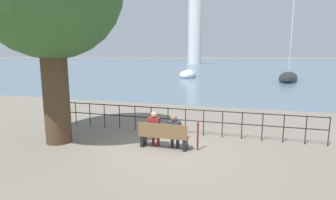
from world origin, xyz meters
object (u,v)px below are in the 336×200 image
object	(u,v)px
seated_person_left	(154,127)
harbor_lighthouse	(195,28)
seated_person_right	(174,130)
sailboat_1	(188,75)
park_bench	(163,136)
closed_umbrella	(198,134)
sailboat_0	(288,78)

from	to	relation	value
seated_person_left	harbor_lighthouse	bearing A→B (deg)	99.67
harbor_lighthouse	seated_person_left	bearing A→B (deg)	-80.33
seated_person_right	sailboat_1	bearing A→B (deg)	101.12
park_bench	sailboat_1	distance (m)	30.25
harbor_lighthouse	closed_umbrella	bearing A→B (deg)	-79.39
seated_person_right	closed_umbrella	bearing A→B (deg)	5.89
seated_person_right	sailboat_1	size ratio (longest dim) A/B	0.10
park_bench	closed_umbrella	bearing A→B (deg)	7.91
seated_person_right	sailboat_1	distance (m)	30.24
closed_umbrella	harbor_lighthouse	distance (m)	92.30
sailboat_1	harbor_lighthouse	xyz separation A→B (m)	(-10.21, 60.31, 12.65)
sailboat_0	harbor_lighthouse	distance (m)	67.51
seated_person_right	harbor_lighthouse	distance (m)	92.23
seated_person_right	park_bench	bearing A→B (deg)	-167.56
seated_person_left	sailboat_0	distance (m)	29.21
sailboat_0	harbor_lighthouse	world-z (taller)	harbor_lighthouse
park_bench	sailboat_0	bearing A→B (deg)	74.28
seated_person_left	closed_umbrella	size ratio (longest dim) A/B	1.25
seated_person_right	sailboat_0	xyz separation A→B (m)	(7.56, 28.01, -0.32)
seated_person_left	sailboat_0	xyz separation A→B (m)	(8.26, 28.01, -0.35)
harbor_lighthouse	park_bench	bearing A→B (deg)	-80.12
sailboat_0	sailboat_1	bearing A→B (deg)	-176.71
seated_person_right	sailboat_1	world-z (taller)	sailboat_1
sailboat_0	harbor_lighthouse	xyz separation A→B (m)	(-23.59, 61.96, 12.68)
sailboat_0	park_bench	bearing A→B (deg)	-95.38
seated_person_left	harbor_lighthouse	xyz separation A→B (m)	(-15.34, 89.98, 12.33)
park_bench	closed_umbrella	size ratio (longest dim) A/B	1.69
sailboat_0	closed_umbrella	bearing A→B (deg)	-93.26
sailboat_1	seated_person_right	bearing A→B (deg)	-83.33
closed_umbrella	sailboat_0	world-z (taller)	sailboat_0
seated_person_right	closed_umbrella	xyz separation A→B (m)	(0.80, 0.08, -0.10)
park_bench	sailboat_1	xyz separation A→B (m)	(-5.48, 29.75, -0.06)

